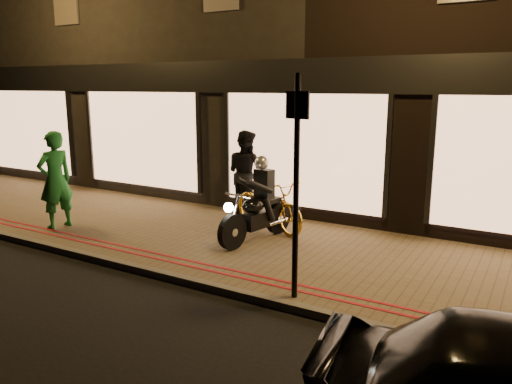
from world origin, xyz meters
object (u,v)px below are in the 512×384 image
(motorcycle, at_px, (258,208))
(person_green, at_px, (55,180))
(sign_post, at_px, (296,177))
(bicycle_gold, at_px, (269,205))

(motorcycle, bearing_deg, person_green, -151.65)
(motorcycle, distance_m, sign_post, 2.80)
(sign_post, relative_size, bicycle_gold, 1.53)
(motorcycle, height_order, sign_post, sign_post)
(motorcycle, bearing_deg, bicycle_gold, 113.52)
(sign_post, height_order, bicycle_gold, sign_post)
(person_green, bearing_deg, bicycle_gold, 127.05)
(motorcycle, xyz_separation_m, bicycle_gold, (-0.18, 0.74, -0.10))
(person_green, bearing_deg, sign_post, 92.29)
(motorcycle, xyz_separation_m, person_green, (-3.96, -1.31, 0.37))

